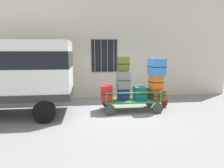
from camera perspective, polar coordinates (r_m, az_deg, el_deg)
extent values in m
plane|color=gray|center=(7.60, 1.12, -7.72)|extent=(40.00, 40.00, 0.00)
cube|color=beige|center=(9.75, -0.91, 10.97)|extent=(12.00, 0.30, 5.00)
cube|color=black|center=(9.56, -2.21, 7.99)|extent=(1.20, 0.04, 1.50)
cylinder|color=gray|center=(9.49, -4.92, 7.95)|extent=(0.03, 0.03, 1.50)
cylinder|color=gray|center=(9.51, -3.10, 7.98)|extent=(0.03, 0.03, 1.50)
cylinder|color=gray|center=(9.53, -1.28, 7.99)|extent=(0.03, 0.03, 1.50)
cylinder|color=gray|center=(9.57, 0.53, 8.00)|extent=(0.03, 0.03, 1.50)
cube|color=white|center=(7.72, -28.06, 3.65)|extent=(4.40, 1.83, 1.93)
cube|color=black|center=(7.70, -28.25, 6.14)|extent=(4.42, 1.85, 0.55)
cube|color=#2D2D30|center=(7.84, -27.58, -2.48)|extent=(4.44, 1.87, 0.24)
cylinder|color=black|center=(6.69, -18.64, -7.53)|extent=(0.70, 0.22, 0.70)
cube|color=#2D8438|center=(7.63, 5.50, -4.52)|extent=(2.04, 0.93, 0.05)
cylinder|color=#383838|center=(7.47, 12.84, -6.75)|extent=(0.38, 0.06, 0.38)
cylinder|color=#383838|center=(8.36, 10.60, -4.93)|extent=(0.38, 0.06, 0.38)
cylinder|color=#383838|center=(7.09, -0.61, -7.40)|extent=(0.38, 0.06, 0.38)
cylinder|color=#383838|center=(8.02, -1.37, -5.38)|extent=(0.38, 0.06, 0.38)
cylinder|color=#2D8438|center=(7.46, 13.62, -3.53)|extent=(0.04, 0.04, 0.34)
cylinder|color=#2D8438|center=(8.25, 11.56, -2.22)|extent=(0.04, 0.04, 0.34)
cylinder|color=#2D8438|center=(7.03, -1.59, -4.07)|extent=(0.04, 0.04, 0.34)
cylinder|color=#2D8438|center=(7.85, -2.16, -2.61)|extent=(0.04, 0.04, 0.34)
cylinder|color=#2D8438|center=(7.14, 6.28, -2.49)|extent=(1.96, 0.04, 0.04)
cylinder|color=#2D8438|center=(7.96, 4.89, -1.23)|extent=(1.96, 0.04, 0.04)
cube|color=#B21E1E|center=(7.42, -1.59, -2.44)|extent=(0.41, 0.72, 0.57)
cube|color=black|center=(7.42, -1.59, -2.44)|extent=(0.42, 0.73, 0.02)
cube|color=black|center=(7.37, -1.60, -0.33)|extent=(0.14, 0.03, 0.02)
cube|color=navy|center=(7.48, 3.23, -2.90)|extent=(0.48, 0.30, 0.43)
cube|color=black|center=(7.48, 3.23, -2.90)|extent=(0.49, 0.31, 0.02)
cube|color=black|center=(7.44, 3.25, -1.33)|extent=(0.16, 0.04, 0.02)
cube|color=slate|center=(7.42, 3.23, 1.18)|extent=(0.46, 0.46, 0.63)
cube|color=black|center=(7.42, 3.23, 1.18)|extent=(0.47, 0.47, 0.02)
cube|color=black|center=(7.38, 3.25, 3.55)|extent=(0.16, 0.03, 0.02)
cube|color=#4C5119|center=(7.39, 3.22, 5.73)|extent=(0.41, 0.34, 0.53)
cube|color=black|center=(7.39, 3.22, 5.73)|extent=(0.42, 0.35, 0.02)
cube|color=black|center=(7.38, 3.24, 7.76)|extent=(0.14, 0.03, 0.02)
cube|color=#0F5960|center=(7.65, 7.82, -2.50)|extent=(0.42, 0.53, 0.48)
cube|color=black|center=(7.65, 7.82, -2.50)|extent=(0.43, 0.54, 0.02)
cube|color=black|center=(7.61, 7.86, -0.77)|extent=(0.14, 0.03, 0.02)
cube|color=brown|center=(7.83, 12.28, -2.75)|extent=(0.54, 0.80, 0.37)
cube|color=black|center=(7.83, 12.28, -2.75)|extent=(0.55, 0.81, 0.02)
cube|color=black|center=(7.80, 12.32, -1.44)|extent=(0.16, 0.05, 0.02)
cube|color=orange|center=(7.78, 12.32, 0.59)|extent=(0.47, 0.48, 0.53)
cube|color=black|center=(7.78, 12.32, 0.59)|extent=(0.49, 0.49, 0.02)
cube|color=black|center=(7.75, 12.38, 2.48)|extent=(0.16, 0.04, 0.02)
cube|color=#3372C6|center=(7.69, 12.54, 4.84)|extent=(0.51, 0.69, 0.62)
cube|color=black|center=(7.69, 12.54, 4.84)|extent=(0.52, 0.70, 0.02)
cube|color=black|center=(7.67, 12.63, 7.12)|extent=(0.16, 0.03, 0.02)
ellipsoid|color=maroon|center=(8.35, 14.68, -4.90)|extent=(0.27, 0.19, 0.44)
cube|color=maroon|center=(8.27, 14.90, -5.35)|extent=(0.14, 0.06, 0.15)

